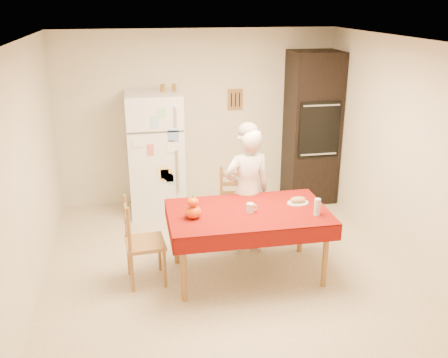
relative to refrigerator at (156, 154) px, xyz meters
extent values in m
plane|color=tan|center=(0.65, -1.88, -0.85)|extent=(4.50, 4.50, 0.00)
cube|color=beige|center=(0.65, 0.37, 0.40)|extent=(4.00, 0.02, 2.50)
cube|color=beige|center=(0.65, -4.13, 0.40)|extent=(4.00, 0.02, 2.50)
cube|color=beige|center=(-1.35, -1.88, 0.40)|extent=(0.02, 4.50, 2.50)
cube|color=beige|center=(2.65, -1.88, 0.40)|extent=(0.02, 4.50, 2.50)
cube|color=white|center=(0.65, -1.88, 1.65)|extent=(4.00, 4.50, 0.02)
cube|color=brown|center=(1.20, 0.36, 0.65)|extent=(0.22, 0.02, 0.30)
cube|color=white|center=(0.00, 0.00, 0.00)|extent=(0.75, 0.70, 1.70)
cube|color=silver|center=(0.26, -0.37, 0.60)|extent=(0.03, 0.03, 0.25)
cube|color=silver|center=(0.26, -0.37, -0.15)|extent=(0.03, 0.03, 0.60)
cube|color=black|center=(2.28, 0.05, 0.25)|extent=(0.70, 0.60, 2.20)
cube|color=black|center=(2.28, -0.26, 0.30)|extent=(0.59, 0.02, 0.80)
cylinder|color=brown|center=(0.12, -2.35, -0.50)|extent=(0.06, 0.06, 0.71)
cylinder|color=brown|center=(0.12, -1.57, -0.50)|extent=(0.06, 0.06, 0.71)
cylinder|color=brown|center=(1.60, -2.35, -0.50)|extent=(0.06, 0.06, 0.71)
cylinder|color=brown|center=(1.60, -1.57, -0.50)|extent=(0.06, 0.06, 0.71)
cube|color=brown|center=(0.86, -1.96, -0.12)|extent=(1.60, 0.90, 0.04)
cube|color=#5D0F05|center=(0.86, -1.96, -0.09)|extent=(1.70, 1.00, 0.01)
cylinder|color=brown|center=(0.68, -1.33, -0.64)|extent=(0.04, 0.04, 0.43)
cylinder|color=brown|center=(0.74, -1.00, -0.64)|extent=(0.04, 0.04, 0.43)
cylinder|color=brown|center=(1.04, -1.40, -0.64)|extent=(0.04, 0.04, 0.43)
cylinder|color=brown|center=(1.10, -1.06, -0.64)|extent=(0.04, 0.04, 0.43)
cube|color=brown|center=(0.89, -1.20, -0.40)|extent=(0.48, 0.47, 0.04)
cube|color=brown|center=(0.92, -1.03, -0.15)|extent=(0.36, 0.09, 0.50)
cylinder|color=brown|center=(-0.06, -2.06, -0.64)|extent=(0.04, 0.04, 0.43)
cylinder|color=brown|center=(-0.39, -2.09, -0.64)|extent=(0.04, 0.04, 0.43)
cylinder|color=brown|center=(-0.09, -1.70, -0.64)|extent=(0.04, 0.04, 0.43)
cylinder|color=brown|center=(-0.42, -1.73, -0.64)|extent=(0.04, 0.04, 0.43)
cube|color=brown|center=(-0.24, -1.90, -0.40)|extent=(0.43, 0.45, 0.04)
cube|color=brown|center=(-0.41, -1.91, -0.15)|extent=(0.06, 0.36, 0.50)
imported|color=silver|center=(0.97, -1.43, -0.08)|extent=(0.60, 0.44, 1.53)
cylinder|color=silver|center=(0.87, -2.00, -0.04)|extent=(0.08, 0.08, 0.10)
ellipsoid|color=#D24504|center=(0.26, -2.03, -0.02)|extent=(0.17, 0.17, 0.13)
ellipsoid|color=#CA3F04|center=(0.26, -2.03, 0.09)|extent=(0.12, 0.12, 0.09)
cylinder|color=silver|center=(1.54, -2.19, 0.00)|extent=(0.07, 0.07, 0.18)
cylinder|color=white|center=(1.44, -1.88, -0.08)|extent=(0.24, 0.24, 0.02)
ellipsoid|color=#9D6F4D|center=(1.44, -1.88, -0.04)|extent=(0.18, 0.10, 0.06)
cylinder|color=#8E5B19|center=(0.15, 0.05, 0.90)|extent=(0.05, 0.05, 0.10)
cylinder|color=brown|center=(0.13, 0.05, 0.90)|extent=(0.05, 0.05, 0.10)
cylinder|color=brown|center=(0.29, 0.05, 0.90)|extent=(0.05, 0.05, 0.10)
camera|label=1|loc=(-0.30, -6.68, 2.04)|focal=40.00mm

